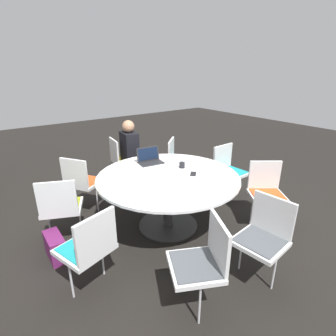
# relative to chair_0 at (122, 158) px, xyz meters

# --- Properties ---
(ground_plane) EXTENTS (16.00, 16.00, 0.00)m
(ground_plane) POSITION_rel_chair_0_xyz_m (-1.58, 0.16, -0.50)
(ground_plane) COLOR black
(conference_table) EXTENTS (1.78, 1.78, 0.73)m
(conference_table) POSITION_rel_chair_0_xyz_m (-1.58, 0.16, 0.11)
(conference_table) COLOR #333333
(conference_table) RESTS_ON ground_plane
(chair_0) EXTENTS (0.50, 0.48, 0.85)m
(chair_0) POSITION_rel_chair_0_xyz_m (0.00, 0.00, 0.00)
(chair_0) COLOR silver
(chair_0) RESTS_ON ground_plane
(chair_1) EXTENTS (0.60, 0.59, 0.85)m
(chair_1) POSITION_rel_chair_0_xyz_m (-0.53, 0.91, 0.00)
(chair_1) COLOR silver
(chair_1) RESTS_ON ground_plane
(chair_2) EXTENTS (0.56, 0.57, 0.85)m
(chair_2) POSITION_rel_chair_0_xyz_m (-1.11, 1.36, 0.00)
(chair_2) COLOR silver
(chair_2) RESTS_ON ground_plane
(chair_3) EXTENTS (0.53, 0.54, 0.85)m
(chair_3) POSITION_rel_chair_0_xyz_m (-2.02, 1.37, 0.00)
(chair_3) COLOR silver
(chair_3) RESTS_ON ground_plane
(chair_4) EXTENTS (0.58, 0.57, 0.85)m
(chair_4) POSITION_rel_chair_0_xyz_m (-2.77, 0.68, 0.00)
(chair_4) COLOR silver
(chair_4) RESTS_ON ground_plane
(chair_5) EXTENTS (0.48, 0.46, 0.85)m
(chair_5) POSITION_rel_chair_0_xyz_m (-2.86, -0.04, 0.00)
(chair_5) COLOR silver
(chair_5) RESTS_ON ground_plane
(chair_6) EXTENTS (0.60, 0.60, 0.85)m
(chair_6) POSITION_rel_chair_0_xyz_m (-2.29, -0.92, 0.00)
(chair_6) COLOR silver
(chair_6) RESTS_ON ground_plane
(chair_7) EXTENTS (0.44, 0.46, 0.85)m
(chair_7) POSITION_rel_chair_0_xyz_m (-1.46, -1.13, 0.00)
(chair_7) COLOR silver
(chair_7) RESTS_ON ground_plane
(chair_8) EXTENTS (0.61, 0.61, 0.85)m
(chair_8) POSITION_rel_chair_0_xyz_m (-0.67, -0.75, 0.00)
(chair_8) COLOR silver
(chair_8) RESTS_ON ground_plane
(person_0) EXTENTS (0.39, 0.30, 1.20)m
(person_0) POSITION_rel_chair_0_xyz_m (-0.25, -0.05, 0.20)
(person_0) COLOR black
(person_0) RESTS_ON ground_plane
(laptop) EXTENTS (0.27, 0.36, 0.21)m
(laptop) POSITION_rel_chair_0_xyz_m (-1.04, 0.08, 0.28)
(laptop) COLOR #232326
(laptop) RESTS_ON conference_table
(coffee_cup) EXTENTS (0.08, 0.08, 0.08)m
(coffee_cup) POSITION_rel_chair_0_xyz_m (-1.48, -0.16, 0.26)
(coffee_cup) COLOR black
(coffee_cup) RESTS_ON conference_table
(cell_phone) EXTENTS (0.15, 0.15, 0.01)m
(cell_phone) POSITION_rel_chair_0_xyz_m (-1.74, -0.12, 0.23)
(cell_phone) COLOR black
(cell_phone) RESTS_ON conference_table
(handbag) EXTENTS (0.36, 0.16, 0.28)m
(handbag) POSITION_rel_chair_0_xyz_m (-1.35, 1.54, -0.36)
(handbag) COLOR #661E56
(handbag) RESTS_ON ground_plane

